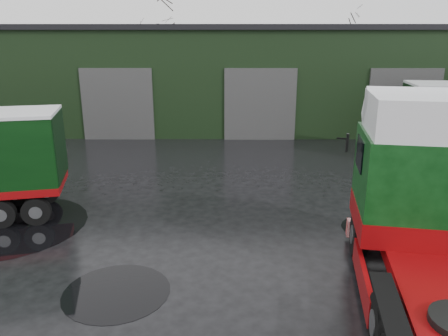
{
  "coord_description": "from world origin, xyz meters",
  "views": [
    {
      "loc": [
        0.18,
        -10.44,
        5.82
      ],
      "look_at": [
        0.07,
        2.88,
        1.7
      ],
      "focal_mm": 35.0,
      "sensor_mm": 36.0,
      "label": 1
    }
  ],
  "objects_px": {
    "warehouse": "(254,74)",
    "tree_back_a": "(159,46)",
    "tree_back_b": "(337,57)",
    "hero_tractor": "(442,218)"
  },
  "relations": [
    {
      "from": "warehouse",
      "to": "tree_back_b",
      "type": "height_order",
      "value": "tree_back_b"
    },
    {
      "from": "tree_back_b",
      "to": "hero_tractor",
      "type": "bearing_deg",
      "value": -99.65
    },
    {
      "from": "tree_back_a",
      "to": "tree_back_b",
      "type": "relative_size",
      "value": 1.27
    },
    {
      "from": "warehouse",
      "to": "tree_back_a",
      "type": "distance_m",
      "value": 12.9
    },
    {
      "from": "warehouse",
      "to": "tree_back_a",
      "type": "bearing_deg",
      "value": 128.66
    },
    {
      "from": "warehouse",
      "to": "tree_back_b",
      "type": "relative_size",
      "value": 4.32
    },
    {
      "from": "warehouse",
      "to": "tree_back_a",
      "type": "relative_size",
      "value": 3.41
    },
    {
      "from": "hero_tractor",
      "to": "tree_back_b",
      "type": "xyz_separation_m",
      "value": [
        5.5,
        32.33,
        1.48
      ]
    },
    {
      "from": "hero_tractor",
      "to": "warehouse",
      "type": "bearing_deg",
      "value": 106.04
    },
    {
      "from": "tree_back_a",
      "to": "hero_tractor",
      "type": "bearing_deg",
      "value": -72.01
    }
  ]
}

